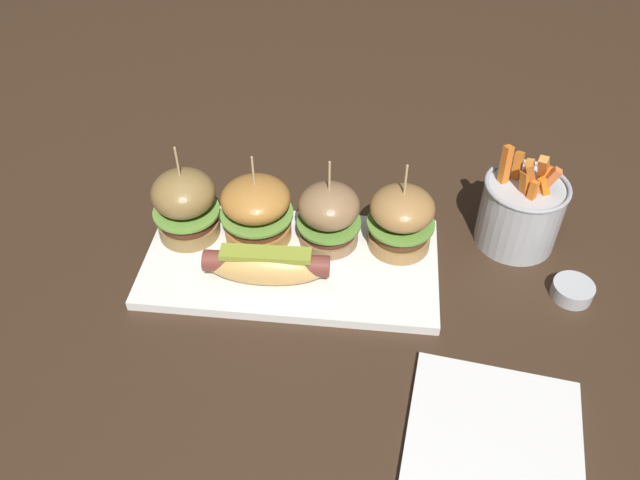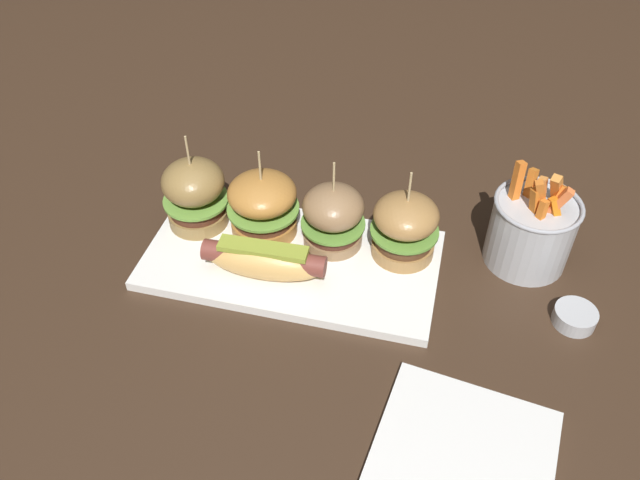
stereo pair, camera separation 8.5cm
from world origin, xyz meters
name	(u,v)px [view 1 (the left image)]	position (x,y,z in m)	size (l,w,h in m)	color
ground_plane	(291,266)	(0.00, 0.00, 0.00)	(3.00, 3.00, 0.00)	#382619
platter_main	(291,263)	(0.00, 0.00, 0.01)	(0.40, 0.20, 0.01)	white
hot_dog	(267,265)	(-0.03, -0.04, 0.04)	(0.17, 0.05, 0.05)	#E2AD5E
slider_far_left	(185,204)	(-0.15, 0.04, 0.07)	(0.09, 0.09, 0.15)	olive
slider_center_left	(257,210)	(-0.05, 0.04, 0.06)	(0.10, 0.10, 0.14)	#B37635
slider_center_right	(329,215)	(0.05, 0.04, 0.06)	(0.09, 0.09, 0.14)	#8F6C49
slider_far_right	(401,219)	(0.15, 0.04, 0.06)	(0.09, 0.09, 0.14)	#A37642
fries_bucket	(521,211)	(0.31, 0.09, 0.05)	(0.12, 0.12, 0.15)	#B7BABF
sauce_ramekin	(573,290)	(0.38, -0.02, 0.01)	(0.05, 0.05, 0.02)	#B7BABF
side_plate	(493,440)	(0.25, -0.24, 0.01)	(0.19, 0.19, 0.01)	white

